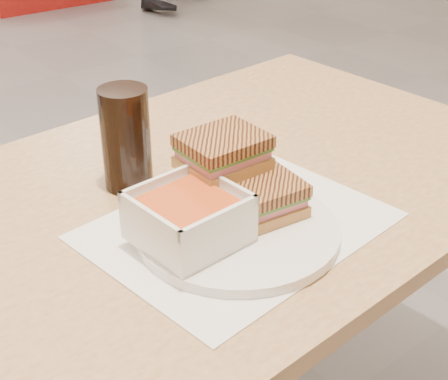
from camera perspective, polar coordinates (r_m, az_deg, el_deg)
main_table at (r=1.09m, az=-2.81°, el=-5.51°), size 1.24×0.76×0.75m
tray_liner at (r=0.94m, az=1.22°, el=-3.05°), size 0.42×0.35×0.00m
plate at (r=0.92m, az=1.19°, el=-3.48°), size 0.28×0.28×0.01m
soup_bowl at (r=0.87m, az=-3.04°, el=-2.49°), size 0.14×0.14×0.07m
panini_lower at (r=0.93m, az=3.07°, el=-0.70°), size 0.12×0.11×0.05m
panini_upper at (r=0.94m, az=-0.08°, el=3.27°), size 0.12×0.10×0.05m
cola_glass at (r=1.02m, az=-8.35°, el=4.33°), size 0.07×0.07×0.16m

